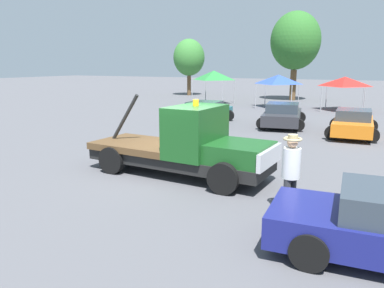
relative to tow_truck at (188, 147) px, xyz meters
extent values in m
plane|color=#545459|center=(-0.37, 0.02, -0.95)|extent=(160.00, 160.00, 0.00)
cube|color=black|center=(-0.37, 0.02, -0.42)|extent=(6.01, 2.18, 0.35)
cube|color=#19511E|center=(1.75, -0.11, 0.03)|extent=(1.76, 1.81, 0.55)
cube|color=silver|center=(2.63, -0.17, 0.00)|extent=(0.23, 1.81, 0.50)
cube|color=#19511E|center=(0.28, -0.02, 0.52)|extent=(1.42, 2.09, 1.54)
cube|color=brown|center=(-1.84, 0.12, -0.14)|extent=(3.07, 2.19, 0.22)
cylinder|color=black|center=(-2.48, 0.16, 0.75)|extent=(1.19, 0.19, 1.63)
cylinder|color=orange|center=(0.28, -0.02, 1.39)|extent=(0.18, 0.18, 0.20)
cylinder|color=black|center=(1.73, 0.85, -0.51)|extent=(0.88, 0.26, 0.88)
cylinder|color=black|center=(1.61, -1.06, -0.51)|extent=(0.88, 0.26, 0.88)
cylinder|color=black|center=(-2.23, 1.10, -0.51)|extent=(0.88, 0.26, 0.88)
cylinder|color=black|center=(-2.35, -0.81, -0.51)|extent=(0.88, 0.26, 0.88)
cylinder|color=black|center=(4.25, -2.21, -0.61)|extent=(0.68, 0.22, 0.68)
cylinder|color=black|center=(4.35, -4.00, -0.61)|extent=(0.68, 0.22, 0.68)
cylinder|color=#38383D|center=(3.48, -1.79, -0.50)|extent=(0.17, 0.17, 0.90)
cylinder|color=#38383D|center=(3.56, -1.58, -0.50)|extent=(0.17, 0.17, 0.90)
cylinder|color=white|center=(3.52, -1.68, 0.30)|extent=(0.41, 0.41, 0.71)
sphere|color=tan|center=(3.52, -1.68, 0.78)|extent=(0.24, 0.24, 0.24)
torus|color=tan|center=(3.52, -1.68, 0.87)|extent=(0.43, 0.43, 0.06)
cylinder|color=tan|center=(3.52, -1.68, 0.91)|extent=(0.22, 0.22, 0.11)
cube|color=#196670|center=(-3.88, 9.98, -0.41)|extent=(2.27, 4.78, 0.60)
cube|color=#333D47|center=(-3.87, 9.75, 0.14)|extent=(1.84, 2.07, 0.50)
cylinder|color=black|center=(-4.92, 11.49, -0.61)|extent=(0.68, 0.22, 0.68)
cylinder|color=black|center=(-3.08, 11.62, -0.61)|extent=(0.68, 0.22, 0.68)
cylinder|color=black|center=(-4.69, 8.34, -0.61)|extent=(0.68, 0.22, 0.68)
cylinder|color=black|center=(-2.85, 8.47, -0.61)|extent=(0.68, 0.22, 0.68)
cube|color=#2D2D33|center=(0.40, 11.05, -0.41)|extent=(2.60, 4.73, 0.60)
cube|color=#333D47|center=(0.43, 10.82, 0.14)|extent=(1.97, 2.12, 0.50)
cylinder|color=black|center=(-0.74, 12.41, -0.61)|extent=(0.68, 0.22, 0.68)
cylinder|color=black|center=(1.07, 12.69, -0.61)|extent=(0.68, 0.22, 0.68)
cylinder|color=black|center=(-0.27, 9.40, -0.61)|extent=(0.68, 0.22, 0.68)
cylinder|color=black|center=(1.54, 9.68, -0.61)|extent=(0.68, 0.22, 0.68)
cube|color=orange|center=(4.19, 9.59, -0.41)|extent=(1.90, 4.26, 0.60)
cube|color=#333D47|center=(4.19, 9.38, 0.14)|extent=(1.60, 1.82, 0.50)
cylinder|color=black|center=(3.30, 10.99, -0.61)|extent=(0.68, 0.22, 0.68)
cylinder|color=black|center=(4.97, 11.05, -0.61)|extent=(0.68, 0.22, 0.68)
cylinder|color=black|center=(3.40, 8.13, -0.61)|extent=(0.68, 0.22, 0.68)
cylinder|color=black|center=(5.07, 8.19, -0.61)|extent=(0.68, 0.22, 0.68)
cylinder|color=#9E9EA3|center=(-9.42, 19.32, 0.10)|extent=(0.07, 0.07, 2.10)
cylinder|color=#9E9EA3|center=(-6.56, 19.32, 0.10)|extent=(0.07, 0.07, 2.10)
cylinder|color=#9E9EA3|center=(-9.42, 22.18, 0.10)|extent=(0.07, 0.07, 2.10)
cylinder|color=#9E9EA3|center=(-6.56, 22.18, 0.10)|extent=(0.07, 0.07, 2.10)
pyramid|color=#287F38|center=(-7.99, 20.75, 1.56)|extent=(2.86, 2.86, 0.82)
cylinder|color=#9E9EA3|center=(-3.61, 19.01, 0.00)|extent=(0.07, 0.07, 1.89)
cylinder|color=#9E9EA3|center=(-0.77, 19.01, 0.00)|extent=(0.07, 0.07, 1.89)
cylinder|color=#9E9EA3|center=(-3.61, 21.85, 0.00)|extent=(0.07, 0.07, 1.89)
cylinder|color=#9E9EA3|center=(-0.77, 21.85, 0.00)|extent=(0.07, 0.07, 1.89)
pyramid|color=#2D4CB7|center=(-2.19, 20.43, 1.31)|extent=(2.84, 2.84, 0.74)
cylinder|color=#9E9EA3|center=(1.42, 19.04, -0.03)|extent=(0.07, 0.07, 1.84)
cylinder|color=#9E9EA3|center=(4.24, 19.04, -0.03)|extent=(0.07, 0.07, 1.84)
cylinder|color=#9E9EA3|center=(1.42, 21.86, -0.03)|extent=(0.07, 0.07, 1.84)
cylinder|color=#9E9EA3|center=(4.24, 21.86, -0.03)|extent=(0.07, 0.07, 1.84)
pyramid|color=red|center=(2.83, 20.45, 1.24)|extent=(2.82, 2.82, 0.71)
cylinder|color=brown|center=(-14.15, 28.08, 0.14)|extent=(0.44, 0.44, 2.18)
ellipsoid|color=#387A33|center=(-14.15, 28.08, 3.25)|extent=(3.48, 3.48, 4.04)
cylinder|color=brown|center=(-2.37, 27.24, 0.52)|extent=(0.59, 0.59, 2.93)
ellipsoid|color=#2D6B28|center=(-2.37, 27.24, 4.70)|extent=(4.69, 4.69, 5.44)
camera|label=1|loc=(5.16, -10.12, 2.53)|focal=35.00mm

